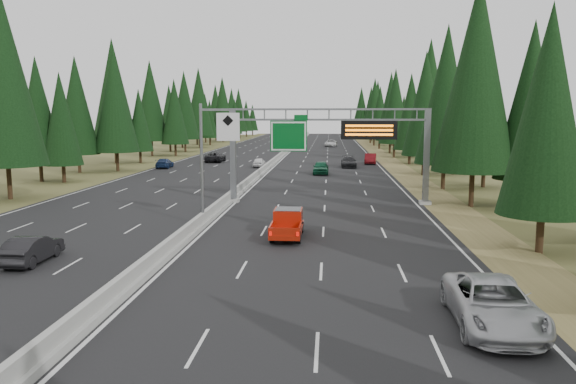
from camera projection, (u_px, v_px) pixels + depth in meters
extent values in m
cube|color=black|center=(278.00, 160.00, 91.60)|extent=(32.00, 260.00, 0.08)
cube|color=olive|center=(388.00, 161.00, 90.30)|extent=(3.60, 260.00, 0.06)
cube|color=brown|center=(171.00, 159.00, 92.89)|extent=(3.60, 260.00, 0.06)
cube|color=gray|center=(278.00, 159.00, 91.57)|extent=(0.70, 260.00, 0.30)
cube|color=gray|center=(278.00, 156.00, 91.52)|extent=(0.30, 260.00, 0.60)
cube|color=slate|center=(233.00, 156.00, 46.57)|extent=(0.45, 0.45, 7.80)
cube|color=gray|center=(234.00, 200.00, 47.08)|extent=(0.90, 0.90, 0.30)
cube|color=slate|center=(427.00, 157.00, 45.42)|extent=(0.45, 0.45, 7.80)
cube|color=gray|center=(425.00, 202.00, 45.93)|extent=(0.90, 0.90, 0.30)
cube|color=slate|center=(329.00, 109.00, 45.48)|extent=(15.85, 0.35, 0.16)
cube|color=slate|center=(329.00, 120.00, 45.59)|extent=(15.85, 0.35, 0.16)
cube|color=#054C19|center=(289.00, 136.00, 45.76)|extent=(3.00, 0.10, 2.50)
cube|color=silver|center=(289.00, 136.00, 45.70)|extent=(2.85, 0.02, 2.35)
cube|color=#054C19|center=(301.00, 118.00, 45.49)|extent=(1.10, 0.10, 0.45)
cube|color=black|center=(369.00, 130.00, 45.17)|extent=(4.50, 0.40, 1.50)
cube|color=orange|center=(369.00, 126.00, 44.91)|extent=(3.80, 0.02, 0.18)
cube|color=orange|center=(369.00, 130.00, 44.96)|extent=(3.80, 0.02, 0.18)
cube|color=orange|center=(369.00, 135.00, 45.00)|extent=(3.80, 0.02, 0.18)
cylinder|color=slate|center=(202.00, 165.00, 36.71)|extent=(0.20, 0.20, 8.00)
cube|color=gray|center=(203.00, 224.00, 37.24)|extent=(0.50, 0.50, 0.20)
cube|color=slate|center=(216.00, 110.00, 36.14)|extent=(2.00, 0.15, 0.15)
cube|color=silver|center=(228.00, 127.00, 36.12)|extent=(1.50, 0.06, 1.80)
cylinder|color=black|center=(540.00, 234.00, 29.91)|extent=(0.40, 0.40, 2.09)
cone|color=black|center=(548.00, 110.00, 29.01)|extent=(4.71, 4.71, 11.00)
cylinder|color=black|center=(472.00, 189.00, 44.94)|extent=(0.40, 0.40, 2.89)
cone|color=black|center=(477.00, 74.00, 43.71)|extent=(6.50, 6.50, 15.17)
cylinder|color=black|center=(526.00, 194.00, 44.23)|extent=(0.40, 0.40, 2.33)
cone|color=black|center=(531.00, 100.00, 43.24)|extent=(5.25, 5.25, 12.25)
cylinder|color=black|center=(443.00, 176.00, 55.66)|extent=(0.40, 0.40, 2.57)
cone|color=black|center=(446.00, 95.00, 54.57)|extent=(5.78, 5.78, 13.49)
cylinder|color=black|center=(483.00, 176.00, 57.35)|extent=(0.40, 0.40, 2.36)
cone|color=black|center=(487.00, 103.00, 56.34)|extent=(5.31, 5.31, 12.39)
cylinder|color=black|center=(423.00, 165.00, 69.09)|extent=(0.40, 0.40, 2.41)
cone|color=black|center=(425.00, 103.00, 68.07)|extent=(5.42, 5.42, 12.64)
cylinder|color=black|center=(453.00, 166.00, 69.72)|extent=(0.40, 0.40, 2.11)
cone|color=black|center=(455.00, 113.00, 68.82)|extent=(4.74, 4.74, 11.05)
cylinder|color=black|center=(409.00, 157.00, 84.53)|extent=(0.40, 0.40, 2.17)
cone|color=black|center=(411.00, 111.00, 83.60)|extent=(4.89, 4.89, 11.40)
cylinder|color=black|center=(428.00, 154.00, 84.33)|extent=(0.40, 0.40, 2.96)
cone|color=black|center=(430.00, 92.00, 83.07)|extent=(6.66, 6.66, 15.55)
cylinder|color=black|center=(394.00, 150.00, 97.37)|extent=(0.40, 0.40, 2.44)
cone|color=black|center=(395.00, 106.00, 96.33)|extent=(5.50, 5.50, 12.82)
cylinder|color=black|center=(424.00, 152.00, 96.94)|extent=(0.40, 0.40, 2.05)
cone|color=black|center=(425.00, 114.00, 96.07)|extent=(4.61, 4.61, 10.75)
cylinder|color=black|center=(390.00, 147.00, 108.46)|extent=(0.40, 0.40, 2.48)
cone|color=black|center=(391.00, 106.00, 107.41)|extent=(5.58, 5.58, 13.01)
cylinder|color=black|center=(412.00, 148.00, 107.52)|extent=(0.40, 0.40, 2.15)
cone|color=black|center=(413.00, 112.00, 106.60)|extent=(4.85, 4.85, 11.31)
cylinder|color=black|center=(379.00, 144.00, 121.97)|extent=(0.40, 0.40, 2.17)
cone|color=black|center=(380.00, 113.00, 121.04)|extent=(4.87, 4.87, 11.37)
cylinder|color=black|center=(403.00, 145.00, 122.48)|extent=(0.40, 0.40, 1.85)
cone|color=black|center=(404.00, 118.00, 121.70)|extent=(4.15, 4.15, 9.69)
cylinder|color=black|center=(374.00, 140.00, 134.77)|extent=(0.40, 0.40, 2.57)
cone|color=black|center=(375.00, 107.00, 133.68)|extent=(5.79, 5.79, 13.52)
cylinder|color=black|center=(392.00, 141.00, 135.12)|extent=(0.40, 0.40, 2.11)
cone|color=black|center=(393.00, 114.00, 134.22)|extent=(4.75, 4.75, 11.09)
cylinder|color=black|center=(370.00, 139.00, 146.97)|extent=(0.40, 0.40, 2.35)
cone|color=black|center=(371.00, 110.00, 145.97)|extent=(5.29, 5.29, 12.34)
cylinder|color=black|center=(390.00, 137.00, 149.53)|extent=(0.40, 0.40, 2.90)
cone|color=black|center=(391.00, 103.00, 148.29)|extent=(6.53, 6.53, 15.23)
cylinder|color=black|center=(372.00, 137.00, 161.85)|extent=(0.40, 0.40, 2.31)
cone|color=black|center=(372.00, 111.00, 160.86)|extent=(5.21, 5.21, 12.15)
cylinder|color=black|center=(388.00, 138.00, 159.85)|extent=(0.40, 0.40, 1.89)
cone|color=black|center=(388.00, 117.00, 159.05)|extent=(4.26, 4.26, 9.93)
cylinder|color=black|center=(370.00, 135.00, 174.16)|extent=(0.40, 0.40, 2.23)
cone|color=black|center=(370.00, 113.00, 173.21)|extent=(5.02, 5.02, 11.72)
cylinder|color=black|center=(379.00, 135.00, 172.87)|extent=(0.40, 0.40, 2.31)
cone|color=black|center=(379.00, 112.00, 171.88)|extent=(5.20, 5.20, 12.13)
cylinder|color=black|center=(363.00, 134.00, 188.16)|extent=(0.40, 0.40, 1.94)
cone|color=black|center=(363.00, 116.00, 187.33)|extent=(4.37, 4.37, 10.19)
cylinder|color=black|center=(377.00, 133.00, 185.21)|extent=(0.40, 0.40, 2.97)
cone|color=black|center=(378.00, 104.00, 183.94)|extent=(6.69, 6.69, 15.61)
cylinder|color=black|center=(361.00, 132.00, 201.23)|extent=(0.40, 0.40, 2.76)
cone|color=black|center=(361.00, 107.00, 200.05)|extent=(6.21, 6.21, 14.50)
cylinder|color=black|center=(374.00, 132.00, 198.33)|extent=(0.40, 0.40, 2.82)
cone|color=black|center=(375.00, 107.00, 197.13)|extent=(6.35, 6.35, 14.82)
cylinder|color=black|center=(9.00, 183.00, 48.74)|extent=(0.40, 0.40, 3.00)
cone|color=black|center=(2.00, 73.00, 47.46)|extent=(6.76, 6.76, 15.77)
cylinder|color=black|center=(64.00, 174.00, 61.43)|extent=(0.40, 0.40, 1.91)
cone|color=black|center=(61.00, 119.00, 60.62)|extent=(4.31, 4.31, 10.05)
cylinder|color=black|center=(41.00, 172.00, 62.10)|extent=(0.40, 0.40, 2.20)
cone|color=black|center=(37.00, 109.00, 61.17)|extent=(4.94, 4.94, 11.53)
cylinder|color=black|center=(118.00, 162.00, 73.17)|extent=(0.40, 0.40, 2.58)
cone|color=black|center=(115.00, 99.00, 72.07)|extent=(5.80, 5.80, 13.54)
cylinder|color=black|center=(79.00, 163.00, 71.83)|extent=(0.40, 0.40, 2.36)
cone|color=black|center=(76.00, 105.00, 70.83)|extent=(5.32, 5.32, 12.41)
cylinder|color=black|center=(140.00, 157.00, 86.46)|extent=(0.40, 0.40, 1.81)
cone|color=black|center=(139.00, 120.00, 85.69)|extent=(4.08, 4.08, 9.52)
cylinder|color=black|center=(116.00, 153.00, 85.74)|extent=(0.40, 0.40, 3.00)
cone|color=black|center=(113.00, 91.00, 84.46)|extent=(6.76, 6.76, 15.77)
cylinder|color=black|center=(176.00, 150.00, 100.42)|extent=(0.40, 0.40, 2.20)
cone|color=black|center=(174.00, 111.00, 99.49)|extent=(4.94, 4.94, 11.53)
cylinder|color=black|center=(152.00, 148.00, 101.42)|extent=(0.40, 0.40, 2.73)
cone|color=black|center=(150.00, 101.00, 100.25)|extent=(6.13, 6.13, 14.31)
cylinder|color=black|center=(185.00, 145.00, 112.30)|extent=(0.40, 0.40, 2.57)
cone|color=black|center=(184.00, 105.00, 111.20)|extent=(5.77, 5.77, 13.47)
cylinder|color=black|center=(170.00, 146.00, 113.30)|extent=(0.40, 0.40, 2.14)
cone|color=black|center=(169.00, 113.00, 112.39)|extent=(4.81, 4.81, 11.23)
cylinder|color=black|center=(200.00, 142.00, 126.09)|extent=(0.40, 0.40, 2.84)
cone|color=black|center=(199.00, 102.00, 124.88)|extent=(6.40, 6.40, 14.93)
cylinder|color=black|center=(182.00, 143.00, 127.03)|extent=(0.40, 0.40, 2.02)
cone|color=black|center=(182.00, 115.00, 126.17)|extent=(4.55, 4.55, 10.62)
cylinder|color=black|center=(210.00, 141.00, 137.62)|extent=(0.40, 0.40, 1.78)
cone|color=black|center=(210.00, 119.00, 136.87)|extent=(3.99, 3.99, 9.32)
cylinder|color=black|center=(197.00, 141.00, 139.36)|extent=(0.40, 0.40, 2.04)
cone|color=black|center=(197.00, 115.00, 138.49)|extent=(4.59, 4.59, 10.71)
cylinder|color=black|center=(223.00, 137.00, 153.28)|extent=(0.40, 0.40, 2.82)
cone|color=black|center=(222.00, 104.00, 152.08)|extent=(6.35, 6.35, 14.82)
cylinder|color=black|center=(206.00, 139.00, 150.34)|extent=(0.40, 0.40, 2.10)
cone|color=black|center=(205.00, 114.00, 149.44)|extent=(4.72, 4.72, 11.01)
cylinder|color=black|center=(235.00, 137.00, 163.72)|extent=(0.40, 0.40, 1.92)
cone|color=black|center=(235.00, 116.00, 162.90)|extent=(4.33, 4.33, 10.10)
cylinder|color=black|center=(216.00, 136.00, 162.96)|extent=(0.40, 0.40, 2.58)
cone|color=black|center=(216.00, 108.00, 161.86)|extent=(5.80, 5.80, 13.53)
cylinder|color=black|center=(240.00, 135.00, 177.00)|extent=(0.40, 0.40, 2.17)
cone|color=black|center=(240.00, 113.00, 176.08)|extent=(4.88, 4.88, 11.38)
cylinder|color=black|center=(230.00, 135.00, 177.48)|extent=(0.40, 0.40, 1.99)
cone|color=black|center=(230.00, 115.00, 176.63)|extent=(4.48, 4.48, 10.45)
cylinder|color=black|center=(246.00, 134.00, 190.71)|extent=(0.40, 0.40, 1.98)
cone|color=black|center=(246.00, 115.00, 189.87)|extent=(4.45, 4.45, 10.39)
cylinder|color=black|center=(232.00, 133.00, 189.13)|extent=(0.40, 0.40, 2.61)
cone|color=black|center=(232.00, 109.00, 188.02)|extent=(5.88, 5.88, 13.72)
cylinder|color=black|center=(253.00, 133.00, 202.10)|extent=(0.40, 0.40, 1.79)
cone|color=black|center=(252.00, 117.00, 201.34)|extent=(4.03, 4.03, 9.40)
cylinder|color=black|center=(239.00, 132.00, 203.03)|extent=(0.40, 0.40, 2.71)
cone|color=black|center=(239.00, 108.00, 201.87)|extent=(6.09, 6.09, 14.21)
imported|color=#B3B4B8|center=(493.00, 304.00, 19.32)|extent=(2.85, 5.93, 1.63)
cylinder|color=black|center=(272.00, 237.00, 32.02)|extent=(0.27, 0.71, 0.71)
cylinder|color=black|center=(298.00, 237.00, 31.91)|extent=(0.27, 0.71, 0.71)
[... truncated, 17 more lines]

